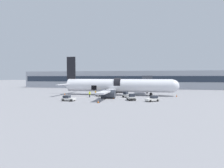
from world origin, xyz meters
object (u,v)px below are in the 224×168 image
at_px(baggage_tug_rear, 126,95).
at_px(ground_crew_supervisor, 96,93).
at_px(airplane, 116,86).
at_px(ground_crew_driver, 90,94).
at_px(baggage_tug_mid, 131,98).
at_px(baggage_tug_spare, 153,99).
at_px(baggage_cart_loading, 101,95).
at_px(ground_crew_loader_b, 110,93).
at_px(baggage_tug_lead, 68,98).
at_px(ground_crew_loader_a, 115,94).

relative_size(baggage_tug_rear, ground_crew_supervisor, 1.76).
xyz_separation_m(baggage_tug_rear, ground_crew_supervisor, (-10.02, 2.97, 0.17)).
relative_size(airplane, ground_crew_driver, 21.02).
relative_size(baggage_tug_mid, ground_crew_driver, 1.68).
xyz_separation_m(baggage_tug_rear, baggage_tug_spare, (6.99, -6.82, -0.06)).
height_order(baggage_tug_rear, baggage_tug_spare, baggage_tug_rear).
xyz_separation_m(baggage_tug_mid, ground_crew_driver, (-12.22, 4.24, 0.23)).
relative_size(airplane, ground_crew_supervisor, 24.27).
bearing_deg(ground_crew_supervisor, airplane, 24.21).
relative_size(baggage_tug_mid, baggage_cart_loading, 0.77).
xyz_separation_m(ground_crew_loader_b, ground_crew_supervisor, (-4.76, 0.35, -0.10)).
xyz_separation_m(airplane, ground_crew_supervisor, (-6.11, -2.74, -2.19)).
distance_m(baggage_tug_rear, baggage_tug_spare, 9.77).
xyz_separation_m(baggage_cart_loading, ground_crew_driver, (-2.69, -2.66, 0.44)).
distance_m(baggage_tug_spare, ground_crew_supervisor, 19.63).
bearing_deg(airplane, ground_crew_loader_b, -113.46).
bearing_deg(baggage_tug_spare, baggage_cart_loading, 152.23).
height_order(airplane, ground_crew_driver, airplane).
xyz_separation_m(baggage_tug_mid, ground_crew_supervisor, (-11.94, 9.01, 0.11)).
bearing_deg(baggage_tug_lead, ground_crew_supervisor, 77.41).
bearing_deg(baggage_tug_rear, baggage_tug_lead, -142.24).
height_order(baggage_tug_mid, ground_crew_loader_b, ground_crew_loader_b).
relative_size(baggage_tug_lead, baggage_tug_mid, 1.14).
relative_size(baggage_tug_spare, ground_crew_loader_b, 1.99).
bearing_deg(baggage_tug_lead, baggage_tug_rear, 37.76).
bearing_deg(baggage_tug_rear, ground_crew_driver, -170.13).
bearing_deg(baggage_tug_spare, baggage_tug_lead, -170.90).
relative_size(ground_crew_loader_a, ground_crew_loader_b, 0.89).
distance_m(baggage_tug_mid, ground_crew_driver, 12.94).
bearing_deg(ground_crew_driver, ground_crew_supervisor, 86.62).
bearing_deg(ground_crew_driver, airplane, 49.63).
distance_m(baggage_tug_rear, baggage_cart_loading, 7.66).
bearing_deg(baggage_tug_spare, ground_crew_supervisor, 150.08).
bearing_deg(baggage_tug_rear, baggage_tug_spare, -44.27).
bearing_deg(baggage_tug_lead, baggage_cart_loading, 63.97).
xyz_separation_m(baggage_tug_lead, baggage_tug_rear, (12.92, 10.01, 0.06)).
xyz_separation_m(baggage_tug_lead, ground_crew_loader_b, (7.66, 12.63, 0.32)).
bearing_deg(ground_crew_loader_b, ground_crew_driver, -138.81).
relative_size(airplane, baggage_cart_loading, 9.62).
xyz_separation_m(baggage_tug_lead, ground_crew_driver, (2.62, 8.21, 0.35)).
xyz_separation_m(baggage_tug_rear, ground_crew_loader_a, (-3.42, 0.82, 0.16)).
bearing_deg(baggage_tug_lead, airplane, 60.20).
distance_m(baggage_tug_lead, baggage_tug_mid, 15.36).
distance_m(baggage_tug_lead, baggage_tug_spare, 20.17).
height_order(baggage_tug_spare, ground_crew_loader_a, ground_crew_loader_a).
xyz_separation_m(baggage_cart_loading, ground_crew_loader_a, (4.19, -0.05, 0.31)).
height_order(baggage_tug_rear, baggage_cart_loading, baggage_tug_rear).
relative_size(ground_crew_loader_a, ground_crew_driver, 0.86).
distance_m(airplane, baggage_tug_lead, 18.28).
height_order(airplane, baggage_cart_loading, airplane).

